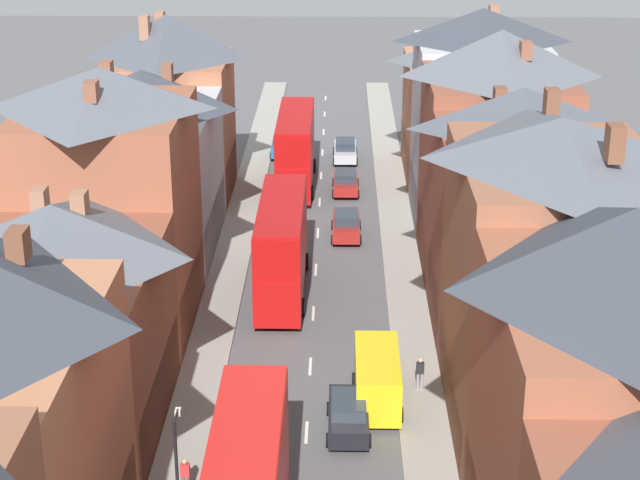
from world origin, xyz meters
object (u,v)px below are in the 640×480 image
(double_decker_bus_far_approaching, at_px, (295,148))
(street_lamp, at_px, (178,475))
(pedestrian_mid_left, at_px, (185,475))
(pedestrian_mid_right, at_px, (420,372))
(car_near_blue, at_px, (346,182))
(car_parked_right_a, at_px, (283,146))
(car_parked_left_a, at_px, (345,150))
(car_mid_black, at_px, (346,224))
(double_decker_bus_lead, at_px, (282,246))
(delivery_van, at_px, (377,378))
(car_parked_left_b, at_px, (348,414))

(double_decker_bus_far_approaching, height_order, street_lamp, street_lamp)
(pedestrian_mid_left, distance_m, pedestrian_mid_right, 12.83)
(car_near_blue, bearing_deg, car_parked_right_a, 118.96)
(double_decker_bus_far_approaching, xyz_separation_m, street_lamp, (-2.44, -41.74, 0.43))
(pedestrian_mid_left, bearing_deg, car_parked_left_a, 81.94)
(pedestrian_mid_left, bearing_deg, car_near_blue, 80.27)
(car_near_blue, bearing_deg, double_decker_bus_far_approaching, 157.46)
(car_mid_black, bearing_deg, double_decker_bus_far_approaching, 109.35)
(pedestrian_mid_right, bearing_deg, car_mid_black, 99.53)
(pedestrian_mid_right, bearing_deg, double_decker_bus_lead, 121.96)
(delivery_van, xyz_separation_m, pedestrian_mid_right, (2.01, 1.14, -0.30))
(double_decker_bus_far_approaching, height_order, delivery_van, double_decker_bus_far_approaching)
(delivery_van, bearing_deg, car_mid_black, 93.57)
(car_parked_right_a, height_order, pedestrian_mid_left, pedestrian_mid_left)
(car_parked_right_a, xyz_separation_m, car_parked_left_b, (4.90, -40.82, 0.04))
(car_mid_black, relative_size, car_parked_left_b, 1.02)
(double_decker_bus_far_approaching, relative_size, car_parked_left_b, 2.58)
(double_decker_bus_far_approaching, relative_size, street_lamp, 1.96)
(double_decker_bus_lead, distance_m, pedestrian_mid_right, 13.19)
(car_near_blue, xyz_separation_m, street_lamp, (-6.05, -40.24, 2.44))
(delivery_van, relative_size, pedestrian_mid_right, 3.23)
(car_parked_left_a, xyz_separation_m, street_lamp, (-6.05, -48.03, 2.41))
(delivery_van, xyz_separation_m, pedestrian_mid_left, (-7.64, -7.33, -0.30))
(car_parked_left_a, height_order, car_mid_black, car_mid_black)
(double_decker_bus_lead, xyz_separation_m, double_decker_bus_far_approaching, (0.00, 18.90, 0.00))
(car_mid_black, bearing_deg, double_decker_bus_lead, -112.71)
(double_decker_bus_lead, bearing_deg, car_parked_left_a, 81.85)
(car_parked_left_a, bearing_deg, pedestrian_mid_right, -84.79)
(car_near_blue, distance_m, car_parked_left_a, 7.79)
(pedestrian_mid_left, bearing_deg, delivery_van, 43.82)
(car_near_blue, height_order, car_mid_black, car_mid_black)
(car_parked_right_a, distance_m, street_lamp, 49.17)
(double_decker_bus_lead, xyz_separation_m, car_mid_black, (3.61, 8.62, -1.96))
(car_parked_left_a, distance_m, car_mid_black, 16.57)
(double_decker_bus_lead, height_order, car_parked_left_a, double_decker_bus_lead)
(car_near_blue, height_order, pedestrian_mid_left, pedestrian_mid_left)
(pedestrian_mid_left, bearing_deg, double_decker_bus_lead, 82.06)
(car_mid_black, height_order, pedestrian_mid_left, pedestrian_mid_left)
(car_mid_black, relative_size, street_lamp, 0.78)
(car_parked_left_b, bearing_deg, pedestrian_mid_right, 46.42)
(car_parked_left_a, height_order, pedestrian_mid_right, pedestrian_mid_right)
(car_near_blue, xyz_separation_m, pedestrian_mid_right, (3.31, -28.49, 0.24))
(car_mid_black, height_order, delivery_van, delivery_van)
(car_mid_black, relative_size, pedestrian_mid_right, 2.65)
(double_decker_bus_lead, bearing_deg, delivery_van, -68.12)
(car_parked_left_a, distance_m, car_parked_right_a, 5.01)
(car_parked_right_a, relative_size, delivery_van, 0.74)
(double_decker_bus_lead, height_order, pedestrian_mid_left, double_decker_bus_lead)
(car_near_blue, bearing_deg, car_parked_left_b, -90.00)
(car_parked_left_a, relative_size, delivery_van, 0.86)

